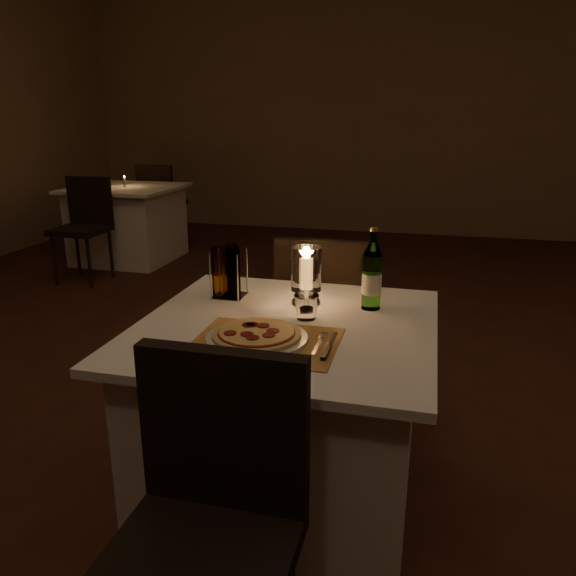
% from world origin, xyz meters
% --- Properties ---
extents(floor, '(8.00, 10.00, 0.02)m').
position_xyz_m(floor, '(0.00, 0.00, -0.01)').
color(floor, '#421F15').
rests_on(floor, ground).
extents(wall_back, '(8.00, 0.02, 3.00)m').
position_xyz_m(wall_back, '(0.00, 5.01, 1.50)').
color(wall_back, '#937355').
rests_on(wall_back, ground).
extents(main_table, '(1.00, 1.00, 0.74)m').
position_xyz_m(main_table, '(-0.11, -0.31, 0.37)').
color(main_table, white).
rests_on(main_table, ground).
extents(chair_near, '(0.42, 0.42, 0.90)m').
position_xyz_m(chair_near, '(-0.11, -1.03, 0.55)').
color(chair_near, black).
rests_on(chair_near, ground).
extents(chair_far, '(0.42, 0.42, 0.90)m').
position_xyz_m(chair_far, '(-0.11, 0.40, 0.55)').
color(chair_far, black).
rests_on(chair_far, ground).
extents(placemat, '(0.45, 0.34, 0.00)m').
position_xyz_m(placemat, '(-0.13, -0.49, 0.74)').
color(placemat, '#B47F3E').
rests_on(placemat, main_table).
extents(plate, '(0.32, 0.32, 0.01)m').
position_xyz_m(plate, '(-0.16, -0.49, 0.75)').
color(plate, white).
rests_on(plate, placemat).
extents(pizza, '(0.28, 0.28, 0.02)m').
position_xyz_m(pizza, '(-0.16, -0.49, 0.77)').
color(pizza, '#D8B77F').
rests_on(pizza, plate).
extents(fork, '(0.02, 0.18, 0.00)m').
position_xyz_m(fork, '(0.04, -0.46, 0.75)').
color(fork, silver).
rests_on(fork, placemat).
extents(knife, '(0.02, 0.22, 0.01)m').
position_xyz_m(knife, '(0.07, -0.52, 0.75)').
color(knife, black).
rests_on(knife, placemat).
extents(tumbler, '(0.09, 0.09, 0.09)m').
position_xyz_m(tumbler, '(-0.05, -0.25, 0.78)').
color(tumbler, white).
rests_on(tumbler, main_table).
extents(water_bottle, '(0.07, 0.07, 0.30)m').
position_xyz_m(water_bottle, '(0.15, -0.09, 0.86)').
color(water_bottle, '#6BAB5C').
rests_on(water_bottle, main_table).
extents(hurricane_candle, '(0.11, 0.11, 0.22)m').
position_xyz_m(hurricane_candle, '(-0.09, -0.09, 0.87)').
color(hurricane_candle, white).
rests_on(hurricane_candle, main_table).
extents(cruet_caddy, '(0.12, 0.12, 0.21)m').
position_xyz_m(cruet_caddy, '(-0.40, -0.10, 0.84)').
color(cruet_caddy, white).
rests_on(cruet_caddy, main_table).
extents(neighbor_table_left, '(1.00, 1.00, 0.74)m').
position_xyz_m(neighbor_table_left, '(-2.60, 2.96, 0.37)').
color(neighbor_table_left, white).
rests_on(neighbor_table_left, ground).
extents(neighbor_chair_la, '(0.42, 0.42, 0.90)m').
position_xyz_m(neighbor_chair_la, '(-2.60, 2.24, 0.55)').
color(neighbor_chair_la, black).
rests_on(neighbor_chair_la, ground).
extents(neighbor_chair_lb, '(0.42, 0.42, 0.90)m').
position_xyz_m(neighbor_chair_lb, '(-2.60, 3.67, 0.55)').
color(neighbor_chair_lb, black).
rests_on(neighbor_chair_lb, ground).
extents(neighbor_candle_left, '(0.03, 0.03, 0.11)m').
position_xyz_m(neighbor_candle_left, '(-2.60, 2.96, 0.79)').
color(neighbor_candle_left, white).
rests_on(neighbor_candle_left, neighbor_table_left).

